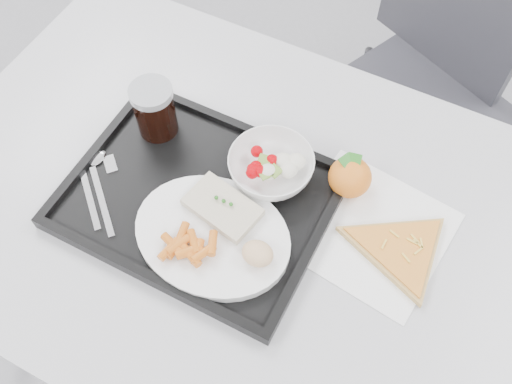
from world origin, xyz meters
The scene contains 14 objects.
table centered at (0.00, 0.30, 0.68)m, with size 1.20×0.80×0.75m.
chair centered at (0.16, 0.99, 0.54)m, with size 0.56×0.57×0.93m.
tray centered at (-0.08, 0.28, 0.76)m, with size 0.45×0.35×0.03m.
dinner_plate centered at (-0.02, 0.22, 0.77)m, with size 0.27×0.27×0.02m.
fish_fillet centered at (-0.03, 0.26, 0.79)m, with size 0.14×0.10×0.02m.
bread_roll centered at (0.07, 0.21, 0.80)m, with size 0.06×0.06×0.03m.
salad_bowl centered at (0.01, 0.38, 0.79)m, with size 0.15×0.15×0.05m.
cola_glass centered at (-0.23, 0.37, 0.82)m, with size 0.08×0.08×0.11m.
cutlery centered at (-0.26, 0.22, 0.77)m, with size 0.15×0.15×0.01m.
napkin centered at (0.21, 0.36, 0.75)m, with size 0.28×0.27×0.00m.
tangerine centered at (0.14, 0.42, 0.79)m, with size 0.09×0.09×0.07m.
pizza_slice centered at (0.27, 0.34, 0.76)m, with size 0.25×0.25×0.02m.
carrot_pile centered at (-0.04, 0.17, 0.80)m, with size 0.10×0.08×0.02m.
salad_contents centered at (0.02, 0.37, 0.80)m, with size 0.10×0.09×0.03m.
Camera 1 is at (0.24, -0.13, 1.62)m, focal length 40.00 mm.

